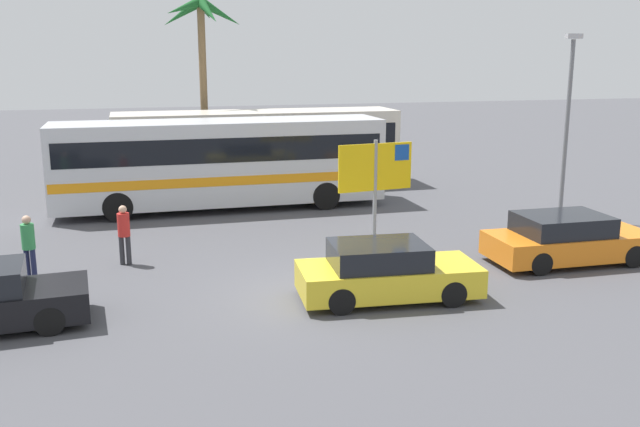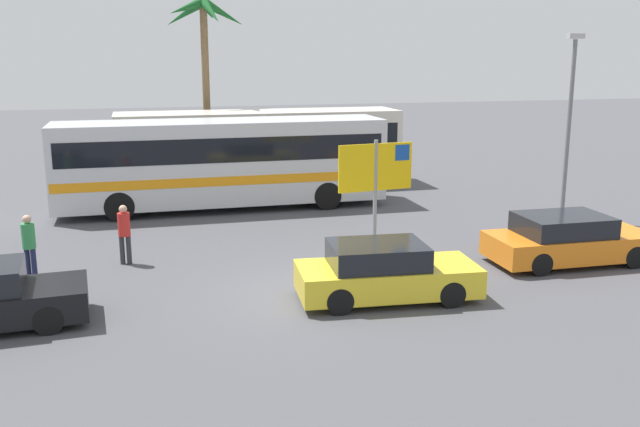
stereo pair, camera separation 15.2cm
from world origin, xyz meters
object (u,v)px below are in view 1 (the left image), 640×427
object	(u,v)px
bus_rear_coach	(258,145)
pedestrian_near_sign	(28,242)
car_yellow	(386,272)
bus_front_coach	(220,160)
pedestrian_crossing_lot	(124,230)
car_orange	(567,239)
ferry_sign	(377,172)

from	to	relation	value
bus_rear_coach	pedestrian_near_sign	distance (m)	13.15
car_yellow	bus_front_coach	bearing A→B (deg)	107.22
car_yellow	pedestrian_crossing_lot	distance (m)	7.20
car_yellow	pedestrian_crossing_lot	world-z (taller)	pedestrian_crossing_lot
bus_front_coach	pedestrian_crossing_lot	bearing A→B (deg)	-118.21
car_yellow	pedestrian_crossing_lot	size ratio (longest dim) A/B	2.61
bus_front_coach	car_orange	size ratio (longest dim) A/B	2.63
bus_rear_coach	ferry_sign	size ratio (longest dim) A/B	3.63
bus_front_coach	car_yellow	world-z (taller)	bus_front_coach
ferry_sign	car_orange	distance (m)	5.42
ferry_sign	pedestrian_near_sign	distance (m)	9.16
bus_rear_coach	pedestrian_crossing_lot	xyz separation A→B (m)	(-5.39, -9.95, -0.84)
pedestrian_crossing_lot	car_yellow	bearing A→B (deg)	-111.38
bus_front_coach	car_orange	world-z (taller)	bus_front_coach
bus_front_coach	pedestrian_crossing_lot	xyz separation A→B (m)	(-3.36, -6.27, -0.84)
car_orange	pedestrian_crossing_lot	size ratio (longest dim) A/B	2.74
ferry_sign	car_yellow	size ratio (longest dim) A/B	0.76
car_yellow	pedestrian_crossing_lot	xyz separation A→B (m)	(-5.74, 4.33, 0.31)
bus_front_coach	pedestrian_near_sign	world-z (taller)	bus_front_coach
car_orange	pedestrian_near_sign	distance (m)	13.89
car_orange	pedestrian_near_sign	world-z (taller)	pedestrian_near_sign
bus_front_coach	car_yellow	size ratio (longest dim) A/B	2.76
car_yellow	pedestrian_near_sign	xyz separation A→B (m)	(-8.00, 3.62, 0.33)
car_yellow	pedestrian_near_sign	world-z (taller)	pedestrian_near_sign
car_yellow	pedestrian_near_sign	size ratio (longest dim) A/B	2.56
bus_front_coach	car_yellow	bearing A→B (deg)	-77.38
pedestrian_crossing_lot	car_orange	bearing A→B (deg)	-88.49
bus_rear_coach	car_orange	xyz separation A→B (m)	(6.06, -12.84, -1.15)
bus_rear_coach	pedestrian_near_sign	world-z (taller)	bus_rear_coach
bus_front_coach	pedestrian_near_sign	size ratio (longest dim) A/B	7.09
ferry_sign	bus_rear_coach	bearing A→B (deg)	90.61
pedestrian_crossing_lot	pedestrian_near_sign	bearing A→B (deg)	123.31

